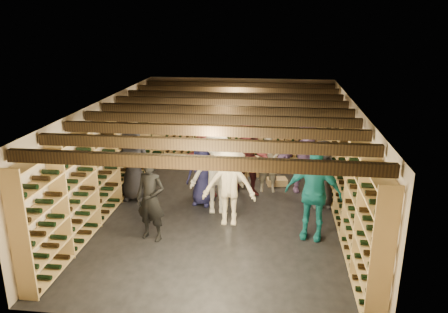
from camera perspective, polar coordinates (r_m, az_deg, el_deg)
ground at (r=10.03m, az=0.05°, el=-6.68°), size 8.00×8.00×0.00m
walls at (r=9.59m, az=0.05°, el=-0.14°), size 5.52×8.02×2.40m
ceiling at (r=9.29m, az=0.05°, el=6.91°), size 5.50×8.00×0.01m
ceiling_joists at (r=9.32m, az=0.05°, el=6.07°), size 5.40×7.12×0.18m
wine_rack_left at (r=10.25m, az=-14.36°, el=-0.26°), size 0.32×7.50×2.15m
wine_rack_right at (r=9.68m, az=15.34°, el=-1.41°), size 0.32×7.50×2.15m
wine_rack_back at (r=13.30m, az=2.06°, el=4.42°), size 4.70×0.30×2.15m
crate_stack_left at (r=11.98m, az=3.66°, el=-1.23°), size 0.56×0.43×0.51m
crate_stack_right at (r=11.35m, az=1.66°, el=-2.29°), size 0.57×0.46×0.51m
crate_loose at (r=11.39m, az=6.91°, el=-3.27°), size 0.56×0.43×0.17m
person_0 at (r=10.40m, az=-11.79°, el=-0.87°), size 0.91×0.62×1.78m
person_1 at (r=8.49m, az=-9.56°, el=-5.53°), size 0.69×0.55×1.66m
person_3 at (r=8.95m, az=0.67°, el=-3.79°), size 1.12×0.66×1.72m
person_4 at (r=8.57m, az=11.55°, el=-4.75°), size 1.15×0.67×1.84m
person_5 at (r=10.46m, az=-2.49°, el=-0.87°), size 1.51×0.50×1.62m
person_6 at (r=9.96m, az=-2.82°, el=-2.15°), size 0.84×0.65×1.52m
person_7 at (r=10.73m, az=5.87°, el=-0.62°), size 0.59×0.41×1.56m
person_8 at (r=10.41m, az=3.32°, el=-0.27°), size 0.96×0.78×1.86m
person_9 at (r=9.48m, az=-0.97°, el=-2.20°), size 1.28×0.88×1.83m
person_10 at (r=10.70m, az=0.13°, el=-0.43°), size 1.01×0.63×1.61m
person_11 at (r=10.89m, az=10.76°, el=0.02°), size 1.72×1.08×1.77m
person_12 at (r=10.06m, az=12.74°, el=-2.26°), size 0.84×0.63×1.56m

